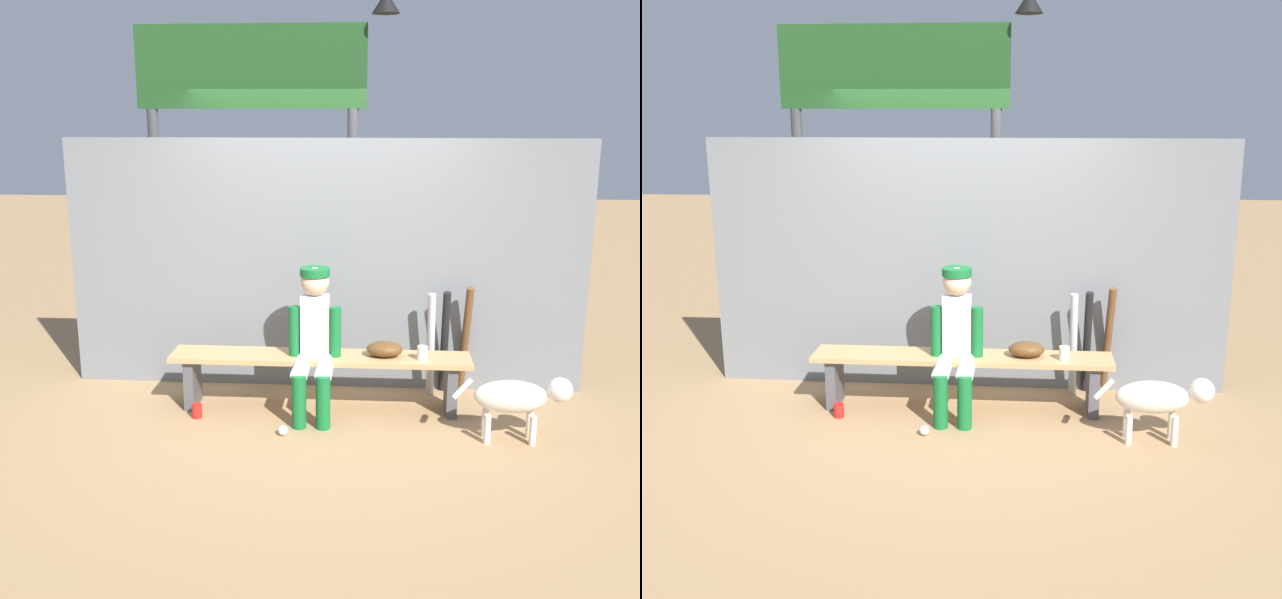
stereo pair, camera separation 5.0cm
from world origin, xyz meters
TOP-DOWN VIEW (x-y plane):
  - ground_plane at (0.00, 0.00)m, footprint 30.00×30.00m
  - chainlink_fence at (0.00, 0.53)m, footprint 4.33×0.03m
  - dugout_bench at (0.00, 0.00)m, footprint 2.36×0.36m
  - player_seated at (-0.04, -0.11)m, footprint 0.41×0.55m
  - baseball_glove at (0.51, 0.00)m, footprint 0.28×0.20m
  - bat_aluminum_silver at (0.89, 0.35)m, footprint 0.09×0.17m
  - bat_aluminum_black at (1.01, 0.41)m, footprint 0.07×0.23m
  - bat_wood_dark at (1.18, 0.45)m, footprint 0.10×0.27m
  - baseball at (-0.23, -0.53)m, footprint 0.07×0.07m
  - cup_on_ground at (-0.94, -0.25)m, footprint 0.08×0.08m
  - cup_on_bench at (0.79, -0.06)m, footprint 0.08×0.08m
  - scoreboard at (-0.63, 1.22)m, footprint 2.32×0.27m
  - dog at (1.46, -0.50)m, footprint 0.84×0.20m

SIDE VIEW (x-z plane):
  - ground_plane at x=0.00m, z-range 0.00..0.00m
  - baseball at x=-0.23m, z-range 0.00..0.07m
  - cup_on_ground at x=-0.94m, z-range 0.00..0.11m
  - dog at x=1.46m, z-range 0.09..0.58m
  - dugout_bench at x=0.00m, z-range 0.12..0.58m
  - bat_aluminum_silver at x=0.89m, z-range 0.00..0.89m
  - bat_aluminum_black at x=1.01m, z-range 0.00..0.90m
  - bat_wood_dark at x=1.18m, z-range 0.00..0.93m
  - cup_on_bench at x=0.79m, z-range 0.45..0.56m
  - baseball_glove at x=0.51m, z-range 0.45..0.57m
  - player_seated at x=-0.04m, z-range 0.05..1.20m
  - chainlink_fence at x=0.00m, z-range 0.00..2.10m
  - scoreboard at x=-0.63m, z-range 0.67..3.96m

